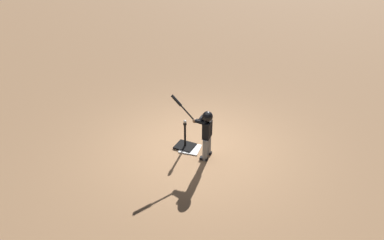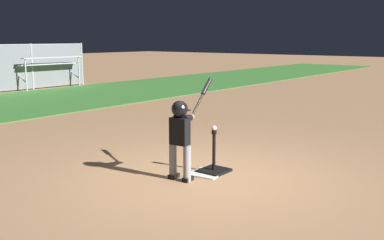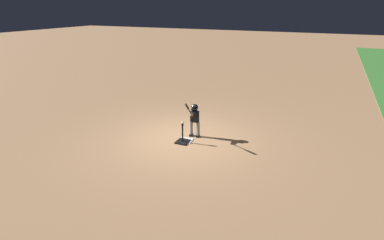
# 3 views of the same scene
# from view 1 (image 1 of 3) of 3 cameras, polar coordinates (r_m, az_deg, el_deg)

# --- Properties ---
(ground_plane) EXTENTS (90.00, 90.00, 0.00)m
(ground_plane) POSITION_cam_1_polar(r_m,az_deg,el_deg) (8.61, 0.75, -4.21)
(ground_plane) COLOR #AD7F56
(home_plate) EXTENTS (0.50, 0.50, 0.02)m
(home_plate) POSITION_cam_1_polar(r_m,az_deg,el_deg) (8.55, -0.27, -4.39)
(home_plate) COLOR white
(home_plate) RESTS_ON ground_plane
(batting_tee) EXTENTS (0.43, 0.39, 0.63)m
(batting_tee) POSITION_cam_1_polar(r_m,az_deg,el_deg) (8.58, -1.06, -3.64)
(batting_tee) COLOR black
(batting_tee) RESTS_ON ground_plane
(batter_child) EXTENTS (0.94, 0.36, 1.39)m
(batter_child) POSITION_cam_1_polar(r_m,az_deg,el_deg) (7.92, 2.08, -1.27)
(batter_child) COLOR gray
(batter_child) RESTS_ON ground_plane
(baseball) EXTENTS (0.07, 0.07, 0.07)m
(baseball) POSITION_cam_1_polar(r_m,az_deg,el_deg) (8.28, -1.09, -0.23)
(baseball) COLOR white
(baseball) RESTS_ON batting_tee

